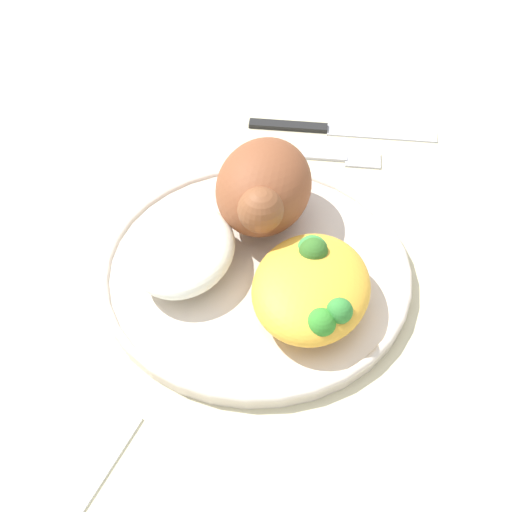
{
  "coord_description": "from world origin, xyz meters",
  "views": [
    {
      "loc": [
        0.36,
        0.09,
        0.43
      ],
      "look_at": [
        0.0,
        0.0,
        0.02
      ],
      "focal_mm": 48.33,
      "sensor_mm": 36.0,
      "label": 1
    }
  ],
  "objects_px": {
    "fork": "(317,156)",
    "knife": "(326,127)",
    "plate": "(256,270)",
    "roasted_chicken": "(264,188)",
    "napkin": "(32,442)",
    "mac_cheese_with_broccoli": "(312,286)",
    "rice_pile": "(184,250)"
  },
  "relations": [
    {
      "from": "plate",
      "to": "knife",
      "type": "relative_size",
      "value": 1.32
    },
    {
      "from": "mac_cheese_with_broccoli",
      "to": "napkin",
      "type": "height_order",
      "value": "mac_cheese_with_broccoli"
    },
    {
      "from": "roasted_chicken",
      "to": "mac_cheese_with_broccoli",
      "type": "bearing_deg",
      "value": 35.43
    },
    {
      "from": "roasted_chicken",
      "to": "fork",
      "type": "bearing_deg",
      "value": 166.8
    },
    {
      "from": "roasted_chicken",
      "to": "rice_pile",
      "type": "distance_m",
      "value": 0.09
    },
    {
      "from": "roasted_chicken",
      "to": "knife",
      "type": "bearing_deg",
      "value": 170.39
    },
    {
      "from": "plate",
      "to": "roasted_chicken",
      "type": "distance_m",
      "value": 0.07
    },
    {
      "from": "roasted_chicken",
      "to": "fork",
      "type": "height_order",
      "value": "roasted_chicken"
    },
    {
      "from": "rice_pile",
      "to": "mac_cheese_with_broccoli",
      "type": "relative_size",
      "value": 0.92
    },
    {
      "from": "roasted_chicken",
      "to": "napkin",
      "type": "xyz_separation_m",
      "value": [
        0.24,
        -0.1,
        -0.05
      ]
    },
    {
      "from": "fork",
      "to": "knife",
      "type": "bearing_deg",
      "value": 179.23
    },
    {
      "from": "roasted_chicken",
      "to": "knife",
      "type": "relative_size",
      "value": 0.58
    },
    {
      "from": "rice_pile",
      "to": "napkin",
      "type": "height_order",
      "value": "rice_pile"
    },
    {
      "from": "fork",
      "to": "napkin",
      "type": "bearing_deg",
      "value": -20.1
    },
    {
      "from": "plate",
      "to": "fork",
      "type": "distance_m",
      "value": 0.16
    },
    {
      "from": "roasted_chicken",
      "to": "napkin",
      "type": "height_order",
      "value": "roasted_chicken"
    },
    {
      "from": "fork",
      "to": "knife",
      "type": "height_order",
      "value": "knife"
    },
    {
      "from": "mac_cheese_with_broccoli",
      "to": "napkin",
      "type": "xyz_separation_m",
      "value": [
        0.16,
        -0.16,
        -0.03
      ]
    },
    {
      "from": "plate",
      "to": "napkin",
      "type": "relative_size",
      "value": 2.16
    },
    {
      "from": "rice_pile",
      "to": "knife",
      "type": "bearing_deg",
      "value": 161.56
    },
    {
      "from": "fork",
      "to": "napkin",
      "type": "relative_size",
      "value": 1.23
    },
    {
      "from": "knife",
      "to": "napkin",
      "type": "xyz_separation_m",
      "value": [
        0.39,
        -0.13,
        -0.0
      ]
    },
    {
      "from": "rice_pile",
      "to": "mac_cheese_with_broccoli",
      "type": "distance_m",
      "value": 0.11
    },
    {
      "from": "fork",
      "to": "knife",
      "type": "xyz_separation_m",
      "value": [
        -0.05,
        0.0,
        0.0
      ]
    },
    {
      "from": "roasted_chicken",
      "to": "napkin",
      "type": "distance_m",
      "value": 0.26
    },
    {
      "from": "plate",
      "to": "roasted_chicken",
      "type": "xyz_separation_m",
      "value": [
        -0.05,
        -0.01,
        0.04
      ]
    },
    {
      "from": "plate",
      "to": "roasted_chicken",
      "type": "bearing_deg",
      "value": -172.54
    },
    {
      "from": "mac_cheese_with_broccoli",
      "to": "fork",
      "type": "relative_size",
      "value": 0.76
    },
    {
      "from": "fork",
      "to": "mac_cheese_with_broccoli",
      "type": "bearing_deg",
      "value": 9.42
    },
    {
      "from": "plate",
      "to": "rice_pile",
      "type": "relative_size",
      "value": 2.52
    },
    {
      "from": "mac_cheese_with_broccoli",
      "to": "fork",
      "type": "xyz_separation_m",
      "value": [
        -0.19,
        -0.03,
        -0.03
      ]
    },
    {
      "from": "plate",
      "to": "napkin",
      "type": "bearing_deg",
      "value": -30.47
    }
  ]
}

